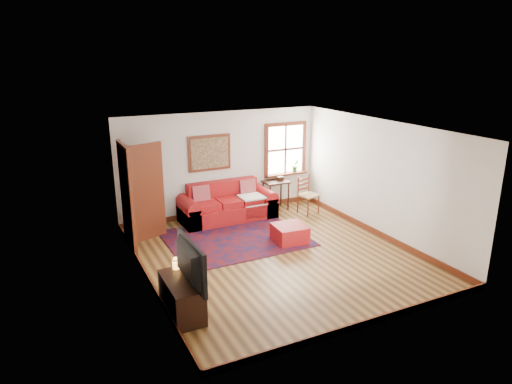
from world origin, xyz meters
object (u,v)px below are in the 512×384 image
red_ottoman (290,234)px  ladder_back_chair (307,193)px  red_leather_sofa (227,207)px  side_table (276,186)px  media_cabinet (182,297)px

red_ottoman → ladder_back_chair: bearing=51.8°
red_leather_sofa → side_table: (1.37, 0.11, 0.32)m
red_leather_sofa → media_cabinet: 4.18m
red_leather_sofa → ladder_back_chair: size_ratio=2.42×
side_table → red_leather_sofa: bearing=-175.3°
ladder_back_chair → side_table: bearing=134.8°
red_ottoman → ladder_back_chair: 1.94m
red_leather_sofa → media_cabinet: bearing=-122.0°
red_leather_sofa → side_table: size_ratio=3.03×
side_table → media_cabinet: side_table is taller
red_ottoman → media_cabinet: media_cabinet is taller
ladder_back_chair → media_cabinet: bearing=-143.3°
ladder_back_chair → media_cabinet: (-4.15, -3.09, -0.22)m
red_leather_sofa → media_cabinet: (-2.21, -3.54, -0.01)m
red_ottoman → ladder_back_chair: (1.30, 1.41, 0.32)m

